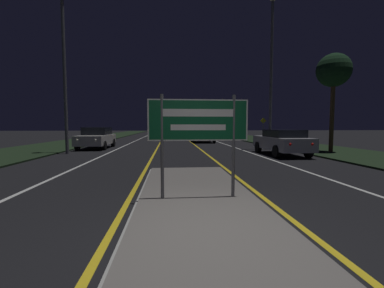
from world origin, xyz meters
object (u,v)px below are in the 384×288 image
object	(u,v)px
car_approaching_0	(97,137)
highway_sign	(198,125)
car_receding_0	(282,141)
car_receding_1	(203,134)
warning_sign	(263,127)
car_receding_2	(217,132)
streetlight_right_near	(272,57)
streetlight_left_near	(63,43)

from	to	relation	value
car_approaching_0	highway_sign	bearing A→B (deg)	-66.73
car_receding_0	car_receding_1	xyz separation A→B (m)	(-2.92, 11.07, 0.04)
car_receding_0	warning_sign	xyz separation A→B (m)	(3.20, 11.43, 0.73)
car_receding_0	car_receding_2	size ratio (longest dim) A/B	0.95
highway_sign	car_receding_1	bearing A→B (deg)	82.28
car_approaching_0	warning_sign	world-z (taller)	warning_sign
streetlight_right_near	car_approaching_0	distance (m)	13.20
car_receding_1	car_approaching_0	distance (m)	10.26
streetlight_left_near	car_receding_0	bearing A→B (deg)	-7.79
streetlight_left_near	warning_sign	bearing A→B (deg)	32.74
highway_sign	car_approaching_0	size ratio (longest dim) A/B	0.49
car_receding_2	warning_sign	distance (m)	10.36
warning_sign	car_receding_1	bearing A→B (deg)	-176.64
car_receding_0	warning_sign	world-z (taller)	warning_sign
streetlight_left_near	highway_sign	bearing A→B (deg)	-56.84
streetlight_left_near	car_receding_2	xyz separation A→B (m)	(12.38, 19.72, -5.53)
car_receding_0	car_approaching_0	bearing A→B (deg)	155.45
streetlight_right_near	car_receding_0	xyz separation A→B (m)	(-0.59, -3.15, -5.36)
streetlight_left_near	car_receding_1	size ratio (longest dim) A/B	2.28
car_receding_0	warning_sign	distance (m)	11.89
streetlight_right_near	car_receding_2	world-z (taller)	streetlight_right_near
streetlight_left_near	car_approaching_0	world-z (taller)	streetlight_left_near
car_receding_1	car_approaching_0	bearing A→B (deg)	-144.89
car_receding_1	warning_sign	distance (m)	6.18
car_approaching_0	streetlight_right_near	bearing A→B (deg)	-9.60
warning_sign	car_receding_2	bearing A→B (deg)	105.94
streetlight_left_near	car_receding_2	world-z (taller)	streetlight_left_near
car_receding_1	car_approaching_0	size ratio (longest dim) A/B	0.94
streetlight_right_near	car_receding_1	bearing A→B (deg)	113.93
streetlight_right_near	car_receding_2	xyz separation A→B (m)	(-0.22, 18.21, -5.41)
highway_sign	car_receding_2	bearing A→B (deg)	78.71
highway_sign	car_receding_0	xyz separation A→B (m)	(5.54, 8.26, -0.88)
car_receding_1	car_receding_2	world-z (taller)	car_receding_1
highway_sign	warning_sign	world-z (taller)	warning_sign
car_receding_0	car_approaching_0	distance (m)	12.44
highway_sign	car_receding_1	xyz separation A→B (m)	(2.62, 19.32, -0.84)
streetlight_left_near	car_receding_2	bearing A→B (deg)	57.88
car_receding_1	car_receding_2	xyz separation A→B (m)	(3.29, 10.29, -0.09)
streetlight_right_near	car_receding_0	distance (m)	6.25
streetlight_right_near	car_receding_1	distance (m)	10.16
highway_sign	warning_sign	bearing A→B (deg)	66.04
streetlight_right_near	car_receding_0	world-z (taller)	streetlight_right_near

